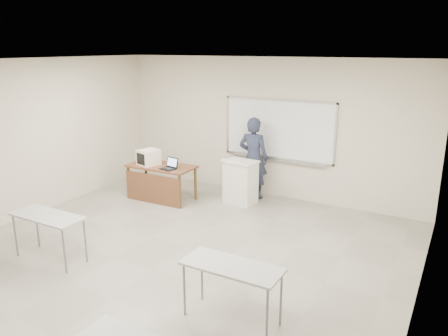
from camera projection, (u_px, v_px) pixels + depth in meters
The scene contains 10 objects.
floor at pixel (153, 270), 6.49m from camera, with size 7.00×8.00×0.01m, color gray.
whiteboard at pixel (278, 130), 9.28m from camera, with size 2.48×0.10×1.31m.
student_desks at pixel (80, 268), 5.18m from camera, with size 4.40×2.20×0.73m.
instructor_desk at pixel (158, 176), 9.28m from camera, with size 1.45×0.72×0.75m.
podium at pixel (240, 182), 9.14m from camera, with size 0.66×0.48×0.92m.
crt_monitor at pixel (149, 157), 9.31m from camera, with size 0.37×0.41×0.35m.
laptop at pixel (169, 166), 9.06m from camera, with size 0.31×0.28×0.23m.
mouse at pixel (170, 165), 9.26m from camera, with size 0.10×0.07×0.04m, color #A3A7AB.
keyboard at pixel (232, 161), 8.99m from camera, with size 0.45×0.15×0.02m, color silver.
presenter at pixel (253, 158), 9.38m from camera, with size 0.65×0.43×1.77m, color black.
Camera 1 is at (3.79, -4.57, 3.21)m, focal length 35.00 mm.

